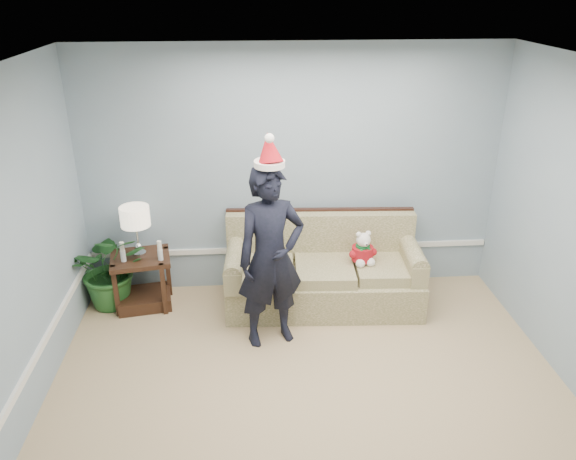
% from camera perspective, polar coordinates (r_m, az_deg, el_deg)
% --- Properties ---
extents(room_shell, '(4.54, 5.04, 2.74)m').
position_cam_1_polar(room_shell, '(3.77, 3.55, -6.15)').
color(room_shell, tan).
rests_on(room_shell, ground).
extents(wainscot_trim, '(4.49, 4.99, 0.06)m').
position_cam_1_polar(wainscot_trim, '(5.26, -11.43, -8.54)').
color(wainscot_trim, white).
rests_on(wainscot_trim, room_shell).
extents(sofa, '(2.10, 0.99, 0.96)m').
position_cam_1_polar(sofa, '(6.08, 3.55, -4.43)').
color(sofa, brown).
rests_on(sofa, room_shell).
extents(side_table, '(0.68, 0.60, 0.59)m').
position_cam_1_polar(side_table, '(6.26, -14.47, -5.55)').
color(side_table, '#372114').
rests_on(side_table, room_shell).
extents(table_lamp, '(0.30, 0.30, 0.54)m').
position_cam_1_polar(table_lamp, '(5.97, -15.27, 1.13)').
color(table_lamp, silver).
rests_on(table_lamp, side_table).
extents(candle_pair, '(0.43, 0.05, 0.21)m').
position_cam_1_polar(candle_pair, '(5.96, -14.68, -2.16)').
color(candle_pair, silver).
rests_on(candle_pair, side_table).
extents(houseplant, '(0.85, 0.75, 0.88)m').
position_cam_1_polar(houseplant, '(6.26, -17.54, -3.73)').
color(houseplant, '#235A24').
rests_on(houseplant, room_shell).
extents(man, '(0.74, 0.59, 1.78)m').
position_cam_1_polar(man, '(5.20, -1.76, -2.84)').
color(man, black).
rests_on(man, room_shell).
extents(santa_hat, '(0.34, 0.37, 0.32)m').
position_cam_1_polar(santa_hat, '(4.84, -1.92, 8.03)').
color(santa_hat, white).
rests_on(santa_hat, man).
extents(teddy_bear, '(0.26, 0.28, 0.37)m').
position_cam_1_polar(teddy_bear, '(5.93, 7.59, -2.19)').
color(teddy_bear, white).
rests_on(teddy_bear, sofa).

